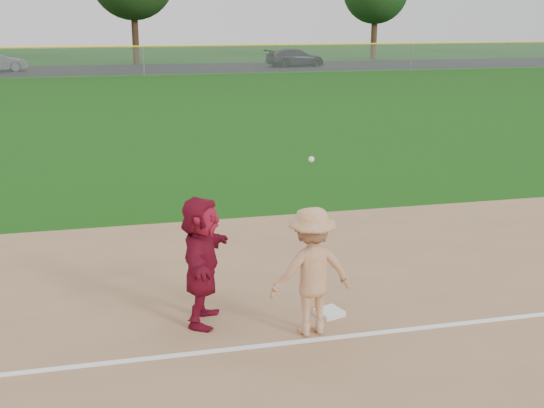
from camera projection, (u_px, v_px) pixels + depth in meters
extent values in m
plane|color=#15480D|center=(296.00, 317.00, 9.92)|extent=(160.00, 160.00, 0.00)
cube|color=white|center=(311.00, 340.00, 9.16)|extent=(60.00, 0.10, 0.01)
cube|color=black|center=(140.00, 69.00, 52.98)|extent=(120.00, 10.00, 0.01)
cube|color=white|center=(329.00, 313.00, 9.93)|extent=(0.43, 0.43, 0.08)
imported|color=maroon|center=(202.00, 261.00, 9.47)|extent=(1.03, 1.80, 1.85)
imported|color=black|center=(295.00, 58.00, 55.22)|extent=(5.19, 2.92, 1.42)
imported|color=#ADADB0|center=(311.00, 271.00, 9.17)|extent=(1.21, 0.77, 1.78)
sphere|color=white|center=(311.00, 159.00, 8.98)|extent=(0.08, 0.08, 0.08)
plane|color=#999EA0|center=(143.00, 61.00, 47.10)|extent=(110.00, 0.00, 110.00)
cylinder|color=yellow|center=(143.00, 46.00, 46.82)|extent=(110.00, 0.12, 0.12)
cylinder|color=gray|center=(143.00, 61.00, 47.10)|extent=(0.08, 0.08, 2.00)
cylinder|color=gray|center=(411.00, 57.00, 51.54)|extent=(0.08, 0.08, 2.00)
cylinder|color=#332012|center=(135.00, 39.00, 57.58)|extent=(0.56, 0.56, 4.10)
cylinder|color=#3C2816|center=(374.00, 39.00, 63.75)|extent=(0.56, 0.56, 3.64)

